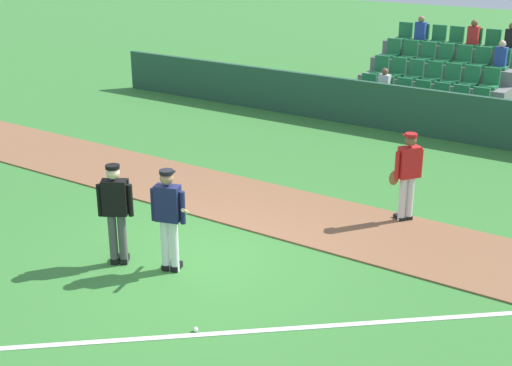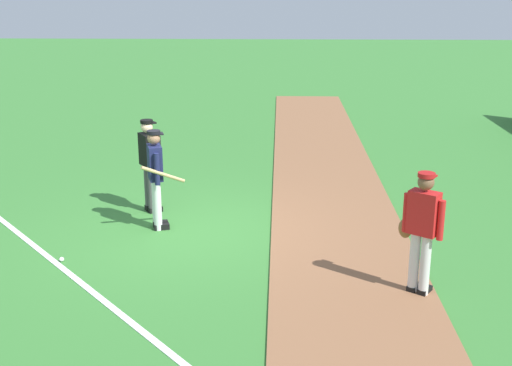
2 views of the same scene
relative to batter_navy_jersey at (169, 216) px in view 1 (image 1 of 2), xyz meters
The scene contains 9 objects.
ground_plane 1.08m from the batter_navy_jersey, 82.89° to the left, with size 80.00×80.00×0.00m, color #387A33.
infield_dirt_path 3.30m from the batter_navy_jersey, 88.91° to the left, with size 28.00×2.33×0.03m, color brown.
foul_line_chalk 3.21m from the batter_navy_jersey, ahead, with size 12.00×0.10×0.01m, color white.
dugout_fence 9.77m from the batter_navy_jersey, 89.65° to the left, with size 20.00×0.16×1.28m, color #234C38.
stadium_bleachers 12.08m from the batter_navy_jersey, 89.69° to the left, with size 4.45×3.80×2.70m.
batter_navy_jersey is the anchor object (origin of this frame).
umpire_home_plate 0.94m from the batter_navy_jersey, 162.63° to the right, with size 0.53×0.46×1.76m.
runner_red_jersey 4.71m from the batter_navy_jersey, 59.27° to the left, with size 0.51×0.55×1.76m.
baseball 2.15m from the batter_navy_jersey, 39.74° to the right, with size 0.07×0.07×0.07m, color white.
Camera 1 is at (6.87, -8.33, 5.42)m, focal length 49.17 mm.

